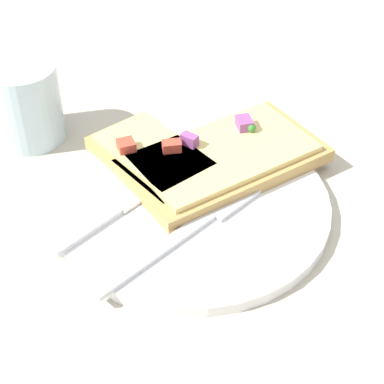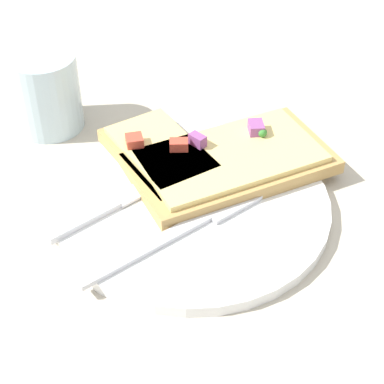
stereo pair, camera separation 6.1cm
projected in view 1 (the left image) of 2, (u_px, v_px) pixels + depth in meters
ground_plane at (192, 209)px, 0.63m from camera, size 4.00×4.00×0.00m
plate at (192, 204)px, 0.62m from camera, size 0.27×0.27×0.01m
fork at (200, 222)px, 0.59m from camera, size 0.22×0.04×0.01m
knife at (123, 204)px, 0.61m from camera, size 0.20×0.03×0.01m
pizza_slice_main at (224, 158)px, 0.65m from camera, size 0.22×0.17×0.03m
pizza_slice_corner at (153, 157)px, 0.65m from camera, size 0.10×0.15×0.03m
crumb_scatter at (197, 192)px, 0.62m from camera, size 0.02×0.02×0.01m
drinking_glass at (26, 103)px, 0.69m from camera, size 0.08×0.08×0.09m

